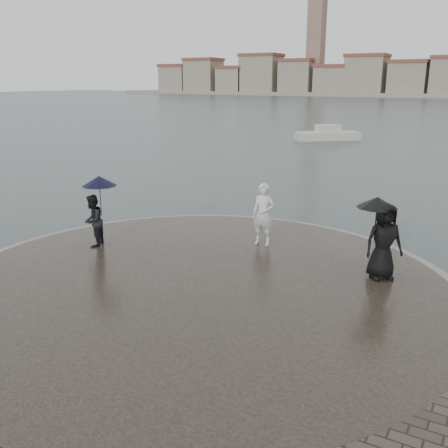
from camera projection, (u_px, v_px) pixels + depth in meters
The scene contains 6 objects.
ground at pixel (92, 365), 8.98m from camera, with size 400.00×400.00×0.00m, color #2B3835.
kerb_ring at pixel (197, 289), 11.86m from camera, with size 12.50×12.50×0.32m, color gray.
quay_tip at pixel (197, 288), 11.85m from camera, with size 11.90×11.90×0.36m, color #2D261E.
statue at pixel (263, 214), 14.24m from camera, with size 0.65×0.43×1.79m, color silver.
visitor_left at pixel (95, 209), 14.04m from camera, with size 1.14×1.03×2.04m.
visitor_right at pixel (382, 233), 11.76m from camera, with size 1.27×1.10×1.95m.
Camera 1 is at (6.02, -5.69, 4.93)m, focal length 40.00 mm.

